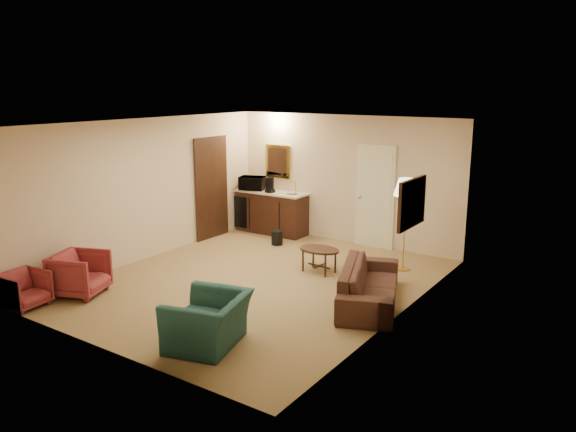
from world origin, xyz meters
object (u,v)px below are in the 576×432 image
(rose_chair_near, at_px, (80,272))
(floor_lamp, at_px, (405,225))
(waste_bin, at_px, (277,238))
(rose_chair_far, at_px, (24,288))
(microwave, at_px, (252,182))
(sofa, at_px, (370,278))
(coffee_table, at_px, (319,260))
(teal_armchair, at_px, (208,313))
(wetbar_cabinet, at_px, (272,212))
(coffee_maker, at_px, (270,185))

(rose_chair_near, distance_m, floor_lamp, 5.39)
(floor_lamp, height_order, waste_bin, floor_lamp)
(rose_chair_far, distance_m, microwave, 5.47)
(sofa, relative_size, rose_chair_near, 2.70)
(waste_bin, height_order, microwave, microwave)
(coffee_table, bearing_deg, teal_armchair, -84.36)
(rose_chair_near, distance_m, rose_chair_far, 0.81)
(coffee_table, bearing_deg, rose_chair_near, -129.81)
(wetbar_cabinet, distance_m, coffee_maker, 0.63)
(wetbar_cabinet, relative_size, floor_lamp, 1.00)
(rose_chair_near, distance_m, microwave, 4.71)
(wetbar_cabinet, relative_size, rose_chair_near, 2.20)
(coffee_maker, bearing_deg, rose_chair_far, -81.85)
(sofa, xyz_separation_m, rose_chair_far, (-4.10, -2.97, -0.10))
(rose_chair_near, height_order, microwave, microwave)
(wetbar_cabinet, xyz_separation_m, floor_lamp, (3.41, -0.78, 0.36))
(wetbar_cabinet, height_order, floor_lamp, floor_lamp)
(microwave, height_order, coffee_maker, microwave)
(wetbar_cabinet, relative_size, waste_bin, 5.63)
(sofa, distance_m, rose_chair_far, 5.06)
(rose_chair_near, bearing_deg, waste_bin, -34.57)
(wetbar_cabinet, height_order, rose_chair_near, wetbar_cabinet)
(rose_chair_near, bearing_deg, coffee_table, -61.69)
(teal_armchair, distance_m, waste_bin, 4.63)
(coffee_table, distance_m, microwave, 3.30)
(coffee_table, distance_m, floor_lamp, 1.61)
(wetbar_cabinet, height_order, teal_armchair, wetbar_cabinet)
(teal_armchair, bearing_deg, sofa, 141.00)
(coffee_table, relative_size, microwave, 1.37)
(rose_chair_near, bearing_deg, floor_lamp, -64.79)
(rose_chair_far, bearing_deg, rose_chair_near, -23.24)
(teal_armchair, xyz_separation_m, coffee_table, (-0.32, 3.20, -0.22))
(floor_lamp, height_order, microwave, floor_lamp)
(wetbar_cabinet, xyz_separation_m, coffee_table, (2.25, -1.72, -0.25))
(microwave, bearing_deg, coffee_table, -49.99)
(floor_lamp, relative_size, coffee_maker, 5.01)
(sofa, height_order, rose_chair_near, sofa)
(floor_lamp, bearing_deg, waste_bin, 178.66)
(rose_chair_near, xyz_separation_m, coffee_maker, (0.29, 4.62, 0.71))
(floor_lamp, xyz_separation_m, microwave, (-3.87, 0.71, 0.28))
(wetbar_cabinet, xyz_separation_m, rose_chair_far, (-0.50, -5.49, -0.16))
(teal_armchair, height_order, microwave, microwave)
(waste_bin, xyz_separation_m, microwave, (-1.12, 0.64, 0.96))
(coffee_table, xyz_separation_m, waste_bin, (-1.60, 1.00, -0.07))
(sofa, distance_m, waste_bin, 3.46)
(microwave, distance_m, coffee_maker, 0.50)
(rose_chair_far, relative_size, coffee_maker, 1.82)
(rose_chair_near, xyz_separation_m, waste_bin, (0.90, 4.00, -0.23))
(floor_lamp, relative_size, microwave, 3.04)
(sofa, distance_m, teal_armchair, 2.61)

